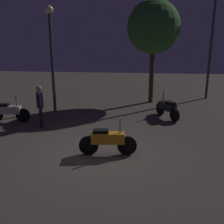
# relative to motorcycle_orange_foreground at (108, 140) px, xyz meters

# --- Properties ---
(ground_plane) EXTENTS (40.00, 40.00, 0.00)m
(ground_plane) POSITION_rel_motorcycle_orange_foreground_xyz_m (-0.25, 0.02, -0.44)
(ground_plane) COLOR #4C443D
(motorcycle_orange_foreground) EXTENTS (1.66, 0.40, 1.11)m
(motorcycle_orange_foreground) POSITION_rel_motorcycle_orange_foreground_xyz_m (0.00, 0.00, 0.00)
(motorcycle_orange_foreground) COLOR black
(motorcycle_orange_foreground) RESTS_ON ground_plane
(motorcycle_black_parked_left) EXTENTS (0.87, 1.51, 1.11)m
(motorcycle_black_parked_left) POSITION_rel_motorcycle_orange_foreground_xyz_m (2.02, 3.92, 0.00)
(motorcycle_black_parked_left) COLOR black
(motorcycle_black_parked_left) RESTS_ON ground_plane
(motorcycle_white_parked_right) EXTENTS (1.66, 0.41, 1.11)m
(motorcycle_white_parked_right) POSITION_rel_motorcycle_orange_foreground_xyz_m (-4.38, 2.60, 0.00)
(motorcycle_white_parked_right) COLOR black
(motorcycle_white_parked_right) RESTS_ON ground_plane
(person_rider_beside) EXTENTS (0.36, 0.65, 1.59)m
(person_rider_beside) POSITION_rel_motorcycle_orange_foreground_xyz_m (-2.87, 2.21, 0.50)
(person_rider_beside) COLOR black
(person_rider_beside) RESTS_ON ground_plane
(streetlamp_near) EXTENTS (0.36, 0.36, 5.81)m
(streetlamp_near) POSITION_rel_motorcycle_orange_foreground_xyz_m (4.60, 8.22, 3.18)
(streetlamp_near) COLOR #38383D
(streetlamp_near) RESTS_ON ground_plane
(streetlamp_far) EXTENTS (0.36, 0.36, 4.65)m
(streetlamp_far) POSITION_rel_motorcycle_orange_foreground_xyz_m (-3.12, 4.49, 2.54)
(streetlamp_far) COLOR #38383D
(streetlamp_far) RESTS_ON ground_plane
(tree_left_bg) EXTENTS (2.67, 2.67, 5.20)m
(tree_left_bg) POSITION_rel_motorcycle_orange_foreground_xyz_m (1.40, 6.86, 3.40)
(tree_left_bg) COLOR #4C331E
(tree_left_bg) RESTS_ON ground_plane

